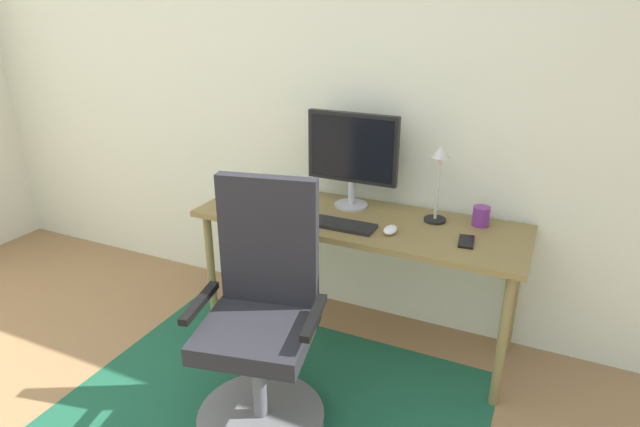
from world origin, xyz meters
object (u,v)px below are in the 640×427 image
object	(u,v)px
desk_lamp	(439,174)
monitor	(352,152)
computer_mouse	(390,230)
office_chair	(262,335)
cell_phone	(466,242)
keyboard	(333,223)
desk	(358,231)
coffee_cup	(481,216)

from	to	relation	value
desk_lamp	monitor	bearing A→B (deg)	177.78
computer_mouse	office_chair	world-z (taller)	office_chair
cell_phone	keyboard	bearing A→B (deg)	179.12
monitor	desk_lamp	bearing A→B (deg)	-2.22
desk	coffee_cup	distance (m)	0.62
monitor	keyboard	bearing A→B (deg)	-86.91
desk	coffee_cup	bearing A→B (deg)	16.24
desk	cell_phone	size ratio (longest dim) A/B	12.05
desk	keyboard	distance (m)	0.18
desk_lamp	office_chair	distance (m)	1.14
desk	desk_lamp	size ratio (longest dim) A/B	4.30
coffee_cup	cell_phone	bearing A→B (deg)	-95.75
keyboard	office_chair	world-z (taller)	office_chair
cell_phone	desk_lamp	size ratio (longest dim) A/B	0.36
monitor	cell_phone	world-z (taller)	monitor
monitor	office_chair	world-z (taller)	monitor
monitor	coffee_cup	xyz separation A→B (m)	(0.68, 0.02, -0.25)
desk_lamp	desk	bearing A→B (deg)	-160.70
computer_mouse	coffee_cup	bearing A→B (deg)	36.81
computer_mouse	office_chair	bearing A→B (deg)	-119.80
keyboard	desk_lamp	size ratio (longest dim) A/B	1.10
coffee_cup	office_chair	world-z (taller)	office_chair
keyboard	coffee_cup	bearing A→B (deg)	24.65
desk	desk_lamp	distance (m)	0.50
coffee_cup	monitor	bearing A→B (deg)	-178.02
cell_phone	desk_lamp	world-z (taller)	desk_lamp
desk_lamp	office_chair	size ratio (longest dim) A/B	0.36
desk	computer_mouse	size ratio (longest dim) A/B	16.22
keyboard	coffee_cup	distance (m)	0.73
keyboard	desk_lamp	bearing A→B (deg)	30.45
coffee_cup	office_chair	distance (m)	1.21
desk	coffee_cup	size ratio (longest dim) A/B	17.33
computer_mouse	office_chair	xyz separation A→B (m)	(-0.36, -0.62, -0.31)
keyboard	coffee_cup	xyz separation A→B (m)	(0.66, 0.30, 0.04)
monitor	coffee_cup	bearing A→B (deg)	1.98
cell_phone	office_chair	world-z (taller)	office_chair
coffee_cup	desk_lamp	bearing A→B (deg)	-169.15
computer_mouse	coffee_cup	size ratio (longest dim) A/B	1.07
monitor	keyboard	size ratio (longest dim) A/B	1.18
monitor	cell_phone	distance (m)	0.75
computer_mouse	desk_lamp	distance (m)	0.37
desk	coffee_cup	world-z (taller)	coffee_cup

